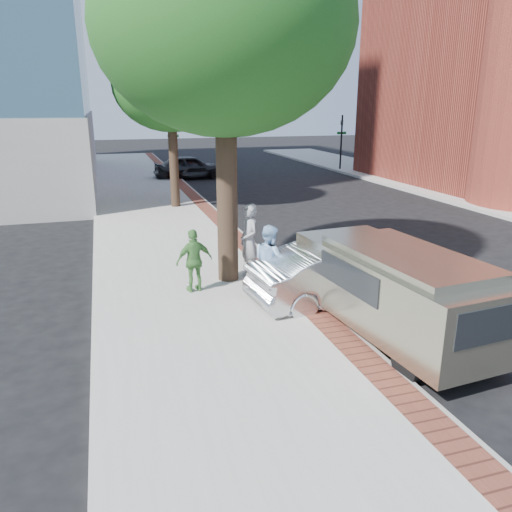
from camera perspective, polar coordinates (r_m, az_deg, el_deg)
name	(u,v)px	position (r m, az deg, el deg)	size (l,w,h in m)	color
ground	(274,309)	(11.57, 2.05, -6.02)	(120.00, 120.00, 0.00)	black
sidewalk	(165,230)	(18.70, -10.39, 2.96)	(5.00, 60.00, 0.15)	#9E9991
brick_strip	(223,224)	(19.05, -3.82, 3.70)	(0.60, 60.00, 0.01)	brown
curb	(232,225)	(19.15, -2.79, 3.54)	(0.10, 60.00, 0.15)	gray
signal_near	(173,142)	(32.44, -9.42, 12.76)	(0.70, 0.15, 3.80)	black
signal_far	(341,138)	(35.90, 9.73, 13.13)	(0.70, 0.15, 3.80)	black
tree_near	(224,27)	(12.42, -3.66, 24.61)	(6.00, 6.00, 8.51)	black
tree_far	(170,84)	(22.27, -9.79, 18.76)	(4.80, 4.80, 7.14)	black
parking_meter	(310,258)	(11.24, 6.25, -0.27)	(0.12, 0.32, 1.47)	gray
person_gray	(249,241)	(12.91, -0.78, 1.71)	(0.71, 0.46, 1.94)	#99999D
person_officer	(270,261)	(11.67, 1.56, -0.54)	(0.83, 0.65, 1.71)	#98C1EB
person_green	(194,261)	(12.05, -7.06, -0.53)	(0.90, 0.38, 1.54)	#4A883D
sedan_silver	(339,274)	(11.86, 9.50, -1.99)	(1.51, 4.32, 1.42)	#BABCC2
bg_car	(190,167)	(31.94, -7.58, 10.06)	(1.76, 4.38, 1.49)	black
van	(389,286)	(10.40, 14.94, -3.31)	(2.35, 5.16, 1.85)	gray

